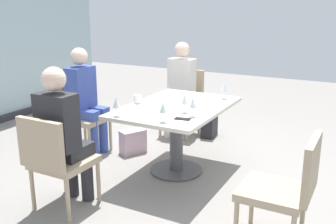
% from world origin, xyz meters
% --- Properties ---
extents(ground_plane, '(12.00, 12.00, 0.00)m').
position_xyz_m(ground_plane, '(0.00, 0.00, 0.00)').
color(ground_plane, gray).
extents(dining_table_main, '(1.38, 0.94, 0.73)m').
position_xyz_m(dining_table_main, '(0.00, 0.00, 0.56)').
color(dining_table_main, silver).
rests_on(dining_table_main, ground_plane).
extents(chair_far_right, '(0.50, 0.46, 0.87)m').
position_xyz_m(chair_far_right, '(1.22, 0.52, 0.50)').
color(chair_far_right, tan).
rests_on(chair_far_right, ground_plane).
extents(chair_near_window, '(0.46, 0.51, 0.87)m').
position_xyz_m(chair_near_window, '(0.00, 1.31, 0.50)').
color(chair_near_window, tan).
rests_on(chair_near_window, ground_plane).
extents(chair_far_left, '(0.50, 0.46, 0.87)m').
position_xyz_m(chair_far_left, '(-1.22, 0.52, 0.50)').
color(chair_far_left, tan).
rests_on(chair_far_left, ground_plane).
extents(chair_front_left, '(0.46, 0.50, 0.87)m').
position_xyz_m(chair_front_left, '(-0.82, -1.31, 0.50)').
color(chair_front_left, tan).
rests_on(chair_front_left, ground_plane).
extents(person_far_right, '(0.39, 0.34, 1.26)m').
position_xyz_m(person_far_right, '(1.11, 0.52, 0.70)').
color(person_far_right, silver).
rests_on(person_far_right, ground_plane).
extents(person_near_window, '(0.34, 0.39, 1.26)m').
position_xyz_m(person_near_window, '(-0.00, 1.20, 0.70)').
color(person_near_window, '#384C9E').
rests_on(person_near_window, ground_plane).
extents(person_far_left, '(0.39, 0.34, 1.26)m').
position_xyz_m(person_far_left, '(-1.11, 0.52, 0.70)').
color(person_far_left, '#28282D').
rests_on(person_far_left, ground_plane).
extents(wine_glass_0, '(0.07, 0.07, 0.18)m').
position_xyz_m(wine_glass_0, '(-0.61, 0.31, 0.86)').
color(wine_glass_0, silver).
rests_on(wine_glass_0, dining_table_main).
extents(wine_glass_1, '(0.07, 0.07, 0.18)m').
position_xyz_m(wine_glass_1, '(-0.57, -0.16, 0.86)').
color(wine_glass_1, silver).
rests_on(wine_glass_1, dining_table_main).
extents(wine_glass_2, '(0.07, 0.07, 0.18)m').
position_xyz_m(wine_glass_2, '(-0.29, -0.31, 0.86)').
color(wine_glass_2, silver).
rests_on(wine_glass_2, dining_table_main).
extents(wine_glass_3, '(0.07, 0.07, 0.18)m').
position_xyz_m(wine_glass_3, '(-0.21, -0.19, 0.86)').
color(wine_glass_3, silver).
rests_on(wine_glass_3, dining_table_main).
extents(wine_glass_4, '(0.07, 0.07, 0.18)m').
position_xyz_m(wine_glass_4, '(0.52, -0.32, 0.86)').
color(wine_glass_4, silver).
rests_on(wine_glass_4, dining_table_main).
extents(coffee_cup, '(0.08, 0.08, 0.09)m').
position_xyz_m(coffee_cup, '(-0.11, 0.41, 0.78)').
color(coffee_cup, white).
rests_on(coffee_cup, dining_table_main).
extents(cell_phone_on_table, '(0.09, 0.15, 0.01)m').
position_xyz_m(cell_phone_on_table, '(-0.41, -0.27, 0.73)').
color(cell_phone_on_table, black).
rests_on(cell_phone_on_table, dining_table_main).
extents(handbag_0, '(0.32, 0.19, 0.28)m').
position_xyz_m(handbag_0, '(1.24, 0.13, 0.14)').
color(handbag_0, '#232328').
rests_on(handbag_0, ground_plane).
extents(handbag_1, '(0.34, 0.28, 0.28)m').
position_xyz_m(handbag_1, '(0.24, 0.71, 0.14)').
color(handbag_1, beige).
rests_on(handbag_1, ground_plane).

